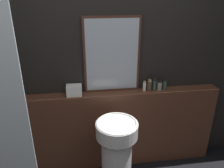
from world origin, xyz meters
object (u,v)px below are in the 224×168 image
Objects in this scene: pedestal_sink at (117,154)px; shampoo_bottle at (144,86)px; body_wash_bottle at (160,86)px; hand_soap_bottle at (165,85)px; mirror at (112,55)px; lotion_bottle at (155,85)px; towel_stack at (74,90)px; conditioner_bottle at (150,86)px.

shampoo_bottle is at bearing 47.81° from pedestal_sink.
body_wash_bottle is 0.91× the size of hand_soap_bottle.
hand_soap_bottle is at bearing 34.11° from pedestal_sink.
mirror reaches higher than pedestal_sink.
lotion_bottle is 1.27× the size of body_wash_bottle.
hand_soap_bottle is at bearing 0.00° from towel_stack.
pedestal_sink is 6.54× the size of conditioner_bottle.
shampoo_bottle is at bearing 180.00° from lotion_bottle.
lotion_bottle reaches higher than body_wash_bottle.
shampoo_bottle is 0.24m from hand_soap_bottle.
body_wash_bottle is (0.12, 0.00, -0.01)m from conditioner_bottle.
towel_stack is at bearing 180.00° from conditioner_bottle.
shampoo_bottle reaches higher than pedestal_sink.
hand_soap_bottle is at bearing 0.00° from shampoo_bottle.
pedestal_sink is 7.77× the size of body_wash_bottle.
towel_stack is 0.86m from conditioner_bottle.
mirror reaches higher than towel_stack.
pedestal_sink is 0.88m from lotion_bottle.
shampoo_bottle is at bearing -180.00° from hand_soap_bottle.
lotion_bottle is (0.12, 0.00, 0.01)m from shampoo_bottle.
body_wash_bottle is (0.06, 0.00, -0.01)m from lotion_bottle.
conditioner_bottle reaches higher than shampoo_bottle.
lotion_bottle is at bearing 0.00° from conditioner_bottle.
conditioner_bottle reaches higher than pedestal_sink.
lotion_bottle reaches higher than hand_soap_bottle.
shampoo_bottle is at bearing 180.00° from conditioner_bottle.
towel_stack is at bearing -180.00° from hand_soap_bottle.
towel_stack is 0.92m from lotion_bottle.
pedestal_sink is 1.05m from mirror.
towel_stack is at bearing 180.00° from shampoo_bottle.
conditioner_bottle is 0.18m from hand_soap_bottle.
pedestal_sink is 0.82m from towel_stack.
shampoo_bottle reaches higher than towel_stack.
body_wash_bottle is at bearing 36.95° from pedestal_sink.
body_wash_bottle reaches higher than pedestal_sink.
shampoo_bottle is at bearing 0.00° from towel_stack.
towel_stack is 1.16× the size of lotion_bottle.
shampoo_bottle reaches higher than body_wash_bottle.
lotion_bottle is 0.06m from body_wash_bottle.
mirror reaches higher than shampoo_bottle.
pedestal_sink is 7.31× the size of shampoo_bottle.
conditioner_bottle reaches higher than towel_stack.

